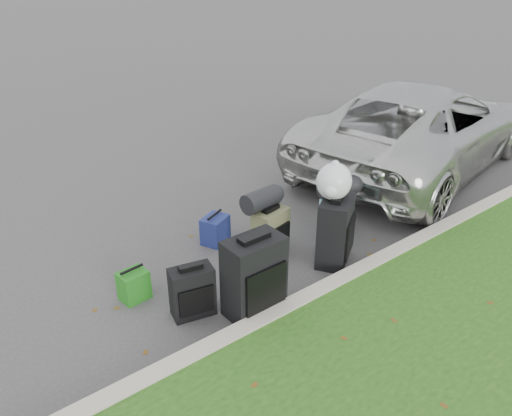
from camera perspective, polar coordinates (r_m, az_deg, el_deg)
ground at (r=6.00m, az=1.93°, el=-5.11°), size 120.00×120.00×0.00m
curb at (r=5.36m, az=8.86°, el=-8.84°), size 120.00×0.18×0.15m
suv at (r=8.60m, az=18.25°, el=8.82°), size 5.41×3.28×1.40m
suitcase_small_black at (r=4.95m, az=-7.29°, el=-9.47°), size 0.46×0.32×0.52m
suitcase_large_black_left at (r=4.85m, az=-0.22°, el=-7.85°), size 0.58×0.35×0.83m
suitcase_olive at (r=5.85m, az=1.64°, el=-2.77°), size 0.46×0.34×0.57m
suitcase_teal at (r=6.32m, az=8.96°, el=-0.95°), size 0.38×0.24×0.52m
suitcase_large_black_right at (r=5.71m, az=9.03°, el=-2.61°), size 0.62×0.55×0.79m
tote_green at (r=5.32m, az=-13.79°, el=-8.59°), size 0.30×0.25×0.32m
tote_navy at (r=6.14m, az=-4.69°, el=-2.50°), size 0.40×0.36×0.34m
duffel_left at (r=5.68m, az=0.57°, el=0.97°), size 0.47×0.29×0.24m
duffel_right at (r=6.20m, az=9.25°, el=2.42°), size 0.51×0.40×0.25m
trash_bag at (r=5.48m, az=8.91°, el=3.02°), size 0.40×0.40×0.40m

